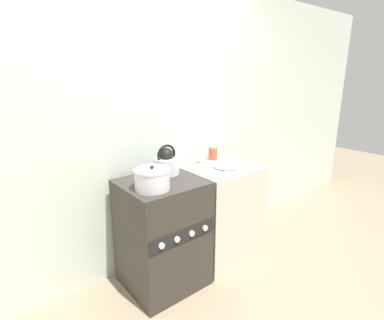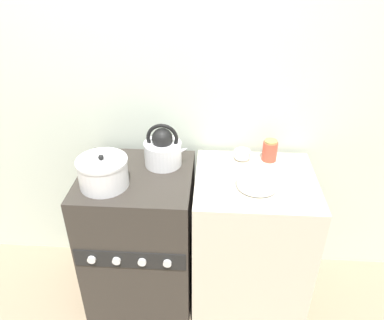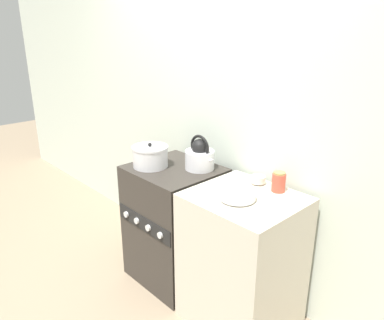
{
  "view_description": "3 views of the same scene",
  "coord_description": "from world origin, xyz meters",
  "views": [
    {
      "loc": [
        -1.17,
        -1.57,
        1.7
      ],
      "look_at": [
        0.29,
        0.26,
        1.03
      ],
      "focal_mm": 28.0,
      "sensor_mm": 36.0,
      "label": 1
    },
    {
      "loc": [
        0.41,
        -1.38,
        2.01
      ],
      "look_at": [
        0.31,
        0.29,
        1.01
      ],
      "focal_mm": 35.0,
      "sensor_mm": 36.0,
      "label": 2
    },
    {
      "loc": [
        1.92,
        -1.33,
        1.86
      ],
      "look_at": [
        0.2,
        0.27,
        1.02
      ],
      "focal_mm": 35.0,
      "sensor_mm": 36.0,
      "label": 3
    }
  ],
  "objects": [
    {
      "name": "enamel_bowl",
      "position": [
        0.65,
        0.22,
        0.93
      ],
      "size": [
        0.21,
        0.21,
        0.05
      ],
      "color": "white",
      "rests_on": "counter"
    },
    {
      "name": "small_ceramic_bowl",
      "position": [
        0.58,
        0.5,
        0.93
      ],
      "size": [
        0.09,
        0.09,
        0.05
      ],
      "color": "beige",
      "rests_on": "counter"
    },
    {
      "name": "storage_jar",
      "position": [
        0.74,
        0.5,
        0.96
      ],
      "size": [
        0.08,
        0.08,
        0.13
      ],
      "color": "#CC4C38",
      "rests_on": "counter"
    },
    {
      "name": "stove",
      "position": [
        0.0,
        0.28,
        0.45
      ],
      "size": [
        0.61,
        0.59,
        0.91
      ],
      "color": "#332D28",
      "rests_on": "ground_plane"
    },
    {
      "name": "counter",
      "position": [
        0.65,
        0.29,
        0.45
      ],
      "size": [
        0.65,
        0.59,
        0.9
      ],
      "color": "beige",
      "rests_on": "ground_plane"
    },
    {
      "name": "wall_back",
      "position": [
        0.0,
        0.66,
        1.25
      ],
      "size": [
        7.0,
        0.06,
        2.5
      ],
      "color": "silver",
      "rests_on": "ground_plane"
    },
    {
      "name": "cooking_pot",
      "position": [
        -0.14,
        0.18,
        0.98
      ],
      "size": [
        0.26,
        0.26,
        0.18
      ],
      "color": "silver",
      "rests_on": "stove"
    },
    {
      "name": "kettle",
      "position": [
        0.14,
        0.41,
        1.0
      ],
      "size": [
        0.25,
        0.21,
        0.25
      ],
      "color": "silver",
      "rests_on": "stove"
    }
  ]
}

